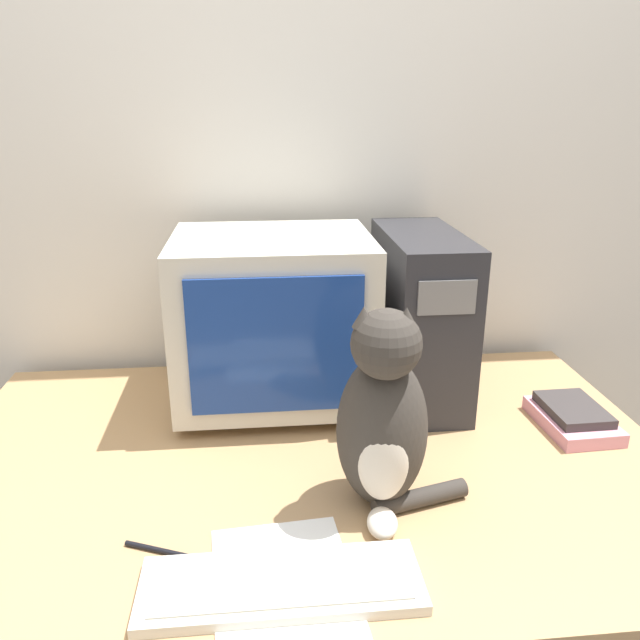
{
  "coord_description": "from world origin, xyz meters",
  "views": [
    {
      "loc": [
        -0.09,
        -0.62,
        1.4
      ],
      "look_at": [
        0.03,
        0.54,
        0.98
      ],
      "focal_mm": 35.0,
      "sensor_mm": 36.0,
      "label": 1
    }
  ],
  "objects_px": {
    "computer_tower": "(420,316)",
    "pen": "(169,552)",
    "crt_monitor": "(274,318)",
    "book_stack": "(573,417)",
    "keyboard": "(282,585)",
    "cat": "(383,421)"
  },
  "relations": [
    {
      "from": "computer_tower",
      "to": "pen",
      "type": "distance_m",
      "value": 0.78
    },
    {
      "from": "crt_monitor",
      "to": "book_stack",
      "type": "bearing_deg",
      "value": -17.23
    },
    {
      "from": "computer_tower",
      "to": "keyboard",
      "type": "height_order",
      "value": "computer_tower"
    },
    {
      "from": "cat",
      "to": "book_stack",
      "type": "height_order",
      "value": "cat"
    },
    {
      "from": "pen",
      "to": "computer_tower",
      "type": "bearing_deg",
      "value": 44.89
    },
    {
      "from": "book_stack",
      "to": "pen",
      "type": "xyz_separation_m",
      "value": [
        -0.84,
        -0.33,
        -0.02
      ]
    },
    {
      "from": "crt_monitor",
      "to": "keyboard",
      "type": "xyz_separation_m",
      "value": [
        -0.01,
        -0.63,
        -0.2
      ]
    },
    {
      "from": "cat",
      "to": "pen",
      "type": "distance_m",
      "value": 0.41
    },
    {
      "from": "computer_tower",
      "to": "cat",
      "type": "bearing_deg",
      "value": -111.66
    },
    {
      "from": "crt_monitor",
      "to": "cat",
      "type": "xyz_separation_m",
      "value": [
        0.18,
        -0.43,
        -0.04
      ]
    },
    {
      "from": "keyboard",
      "to": "pen",
      "type": "bearing_deg",
      "value": 151.88
    },
    {
      "from": "crt_monitor",
      "to": "pen",
      "type": "height_order",
      "value": "crt_monitor"
    },
    {
      "from": "crt_monitor",
      "to": "cat",
      "type": "height_order",
      "value": "crt_monitor"
    },
    {
      "from": "keyboard",
      "to": "cat",
      "type": "relative_size",
      "value": 1.11
    },
    {
      "from": "cat",
      "to": "pen",
      "type": "relative_size",
      "value": 2.55
    },
    {
      "from": "cat",
      "to": "crt_monitor",
      "type": "bearing_deg",
      "value": 119.86
    },
    {
      "from": "computer_tower",
      "to": "keyboard",
      "type": "bearing_deg",
      "value": -119.75
    },
    {
      "from": "cat",
      "to": "pen",
      "type": "height_order",
      "value": "cat"
    },
    {
      "from": "computer_tower",
      "to": "keyboard",
      "type": "relative_size",
      "value": 0.95
    },
    {
      "from": "cat",
      "to": "book_stack",
      "type": "bearing_deg",
      "value": 33.74
    },
    {
      "from": "computer_tower",
      "to": "book_stack",
      "type": "height_order",
      "value": "computer_tower"
    },
    {
      "from": "crt_monitor",
      "to": "keyboard",
      "type": "height_order",
      "value": "crt_monitor"
    }
  ]
}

